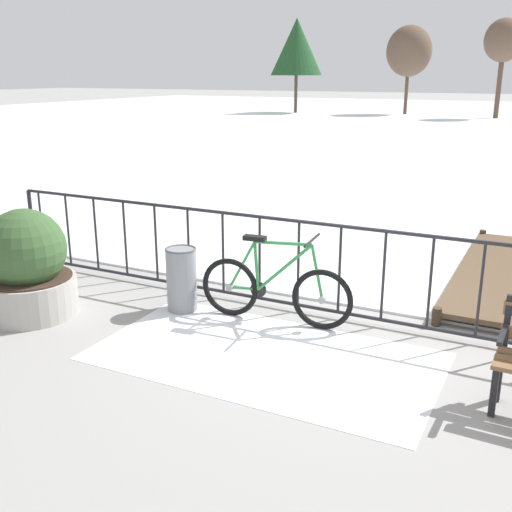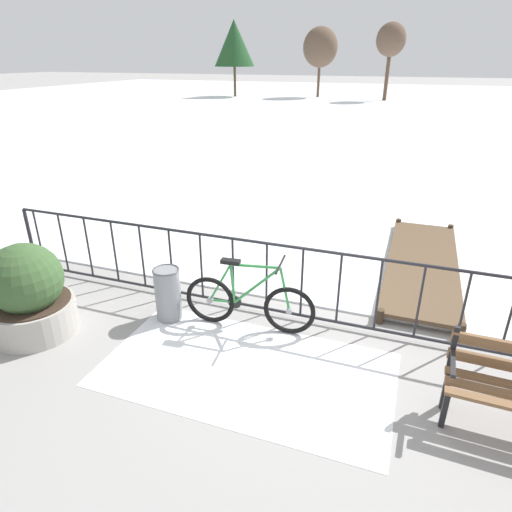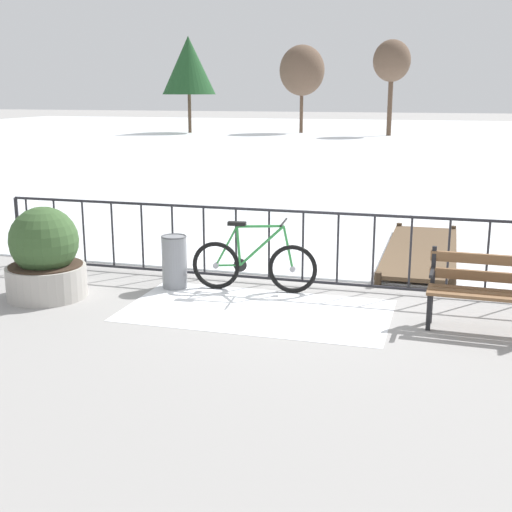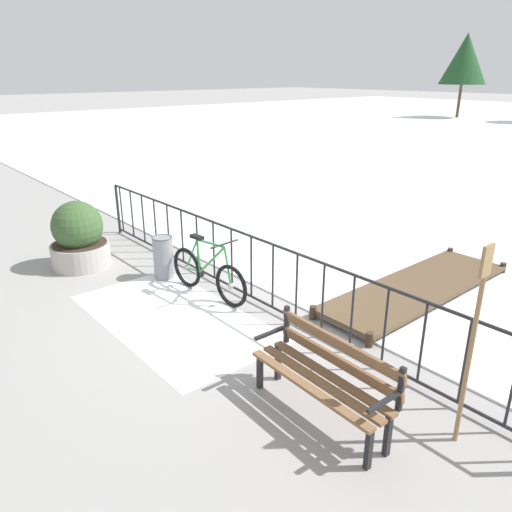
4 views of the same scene
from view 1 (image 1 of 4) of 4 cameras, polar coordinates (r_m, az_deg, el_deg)
ground_plane at (r=6.80m, az=7.64°, el=-5.83°), size 160.00×160.00×0.00m
snow_patch at (r=5.89m, az=0.82°, el=-9.35°), size 3.25×1.76×0.01m
railing_fence at (r=6.60m, az=7.82°, el=-1.34°), size 9.06×0.06×1.07m
bicycle_near_railing at (r=6.53m, az=1.74°, el=-3.18°), size 1.71×0.52×0.97m
planter_with_shrub at (r=7.15m, az=-20.64°, el=-1.04°), size 1.03×1.03×1.20m
trash_bin at (r=6.91m, az=-6.98°, el=-2.13°), size 0.35×0.35×0.73m
wooden_dock at (r=8.51m, az=22.19°, el=-1.43°), size 1.10×3.83×0.20m
tree_west_mid at (r=41.67m, az=14.14°, el=18.09°), size 2.84×2.84×5.47m
tree_centre at (r=42.05m, az=3.83°, el=18.94°), size 3.38×3.38×6.00m
tree_far_east at (r=39.39m, az=22.18°, el=18.11°), size 2.20×2.20×5.58m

